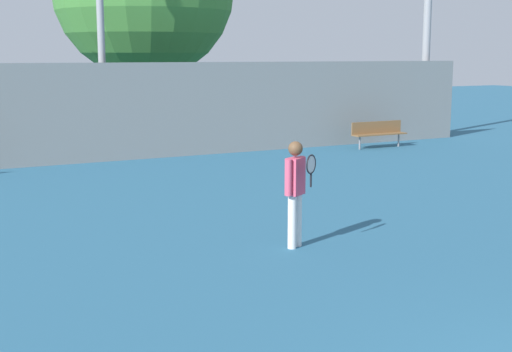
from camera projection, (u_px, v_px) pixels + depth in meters
The scene contains 3 objects.
tennis_player at pixel (296, 188), 11.36m from camera, with size 0.52×0.50×1.73m.
bench_adjacent_court at pixel (378, 131), 23.75m from camera, with size 2.02×0.40×0.88m.
back_fence at pixel (101, 113), 20.47m from camera, with size 26.61×0.06×2.85m.
Camera 1 is at (-5.63, -3.23, 3.08)m, focal length 50.00 mm.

